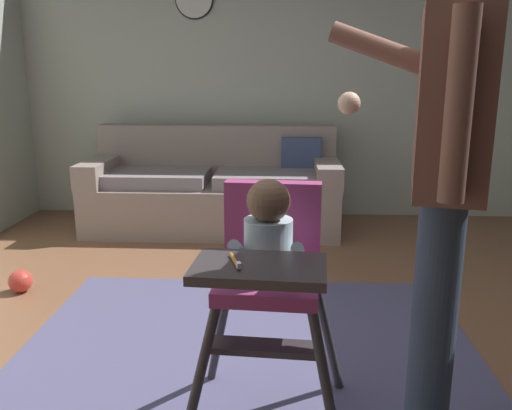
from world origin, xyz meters
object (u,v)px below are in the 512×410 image
at_px(high_chair, 269,260).
at_px(toy_ball, 20,281).
at_px(couch, 215,190).
at_px(adult_standing, 443,187).

height_order(high_chair, toy_ball, high_chair).
bearing_deg(high_chair, couch, -164.63).
xyz_separation_m(couch, high_chair, (0.54, -2.68, 0.34)).
bearing_deg(high_chair, toy_ball, -123.61).
bearing_deg(couch, adult_standing, 21.31).
xyz_separation_m(couch, toy_ball, (-1.01, -1.49, -0.26)).
distance_m(high_chair, adult_standing, 0.63).
xyz_separation_m(high_chair, adult_standing, (0.55, -0.12, 0.29)).
height_order(couch, high_chair, high_chair).
bearing_deg(adult_standing, couch, -56.32).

